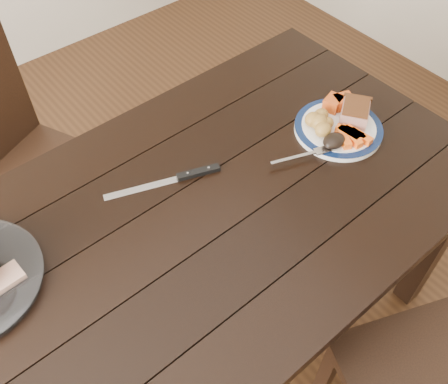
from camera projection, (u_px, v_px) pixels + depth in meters
ground at (204, 337)px, 1.85m from camera, size 4.00×4.00×0.00m
dining_table at (196, 236)px, 1.34m from camera, size 1.61×0.92×0.75m
chair_far at (16, 158)px, 1.71m from camera, size 0.56×0.56×0.93m
dinner_plate at (338, 129)px, 1.46m from camera, size 0.26×0.26×0.02m
plate_rim at (339, 127)px, 1.46m from camera, size 0.26×0.26×0.02m
pork_slice at (355, 113)px, 1.46m from camera, size 0.12×0.12×0.04m
roasted_potatoes at (320, 122)px, 1.43m from camera, size 0.09×0.09×0.04m
carrot_batons at (351, 135)px, 1.41m from camera, size 0.08×0.11×0.02m
pumpkin_wedges at (338, 102)px, 1.49m from camera, size 0.09×0.07×0.04m
dark_mushroom at (334, 141)px, 1.39m from camera, size 0.07×0.05×0.03m
fork at (305, 155)px, 1.38m from camera, size 0.17×0.08×0.00m
cut_slice at (7, 278)px, 1.13m from camera, size 0.07×0.06×0.02m
carving_knife at (184, 176)px, 1.35m from camera, size 0.31×0.13×0.01m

